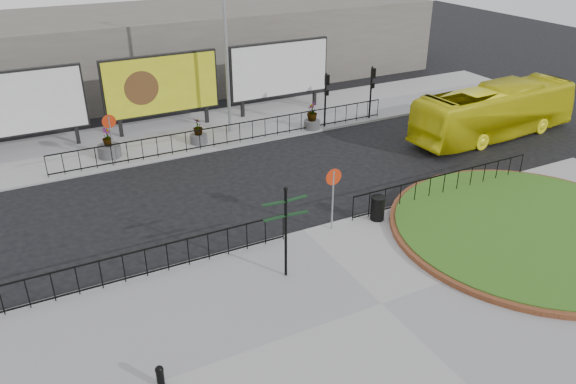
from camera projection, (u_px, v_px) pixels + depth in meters
ground at (303, 232)px, 21.20m from camera, size 90.00×90.00×0.00m
pavement_near at (381, 305)px, 17.21m from camera, size 30.00×10.00×0.12m
pavement_far at (198, 131)px, 30.69m from camera, size 44.00×6.00×0.12m
brick_edge at (530, 229)px, 21.01m from camera, size 10.40×10.40×0.18m
grass_lawn at (530, 229)px, 21.00m from camera, size 10.00×10.00×0.22m
railing_near_left at (146, 263)px, 18.20m from camera, size 10.00×0.10×1.10m
railing_near_right at (444, 185)px, 23.33m from camera, size 9.00×0.10×1.10m
railing_far at (233, 134)px, 28.69m from camera, size 18.00×0.10×1.10m
speed_sign_far at (110, 129)px, 25.75m from camera, size 0.64×0.07×2.47m
speed_sign_near at (333, 186)px, 20.44m from camera, size 0.64×0.07×2.47m
billboard_left at (18, 104)px, 26.84m from camera, size 6.20×0.31×4.10m
billboard_mid at (161, 85)px, 29.71m from camera, size 6.20×0.31×4.10m
billboard_right at (280, 70)px, 32.58m from camera, size 6.20×0.31×4.10m
lamp_post at (226, 44)px, 28.37m from camera, size 0.74×0.18×9.23m
signal_pole_a at (326, 92)px, 30.33m from camera, size 0.22×0.26×3.00m
signal_pole_b at (372, 85)px, 31.56m from camera, size 0.22×0.26×3.00m
building_backdrop at (146, 50)px, 37.53m from camera, size 40.00×10.00×5.00m
fingerpost_sign at (286, 224)px, 17.66m from camera, size 1.52×0.29×3.24m
bollard at (160, 376)px, 14.03m from camera, size 0.22×0.22×0.67m
litter_bin at (378, 208)px, 21.66m from camera, size 0.58×0.58×0.96m
bus at (495, 112)px, 29.55m from camera, size 10.17×2.91×2.80m
planter_a at (109, 148)px, 27.23m from camera, size 1.10×1.10×1.46m
planter_b at (198, 134)px, 28.80m from camera, size 0.89×0.89×1.33m
planter_c at (312, 118)px, 30.68m from camera, size 0.89×0.89×1.47m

